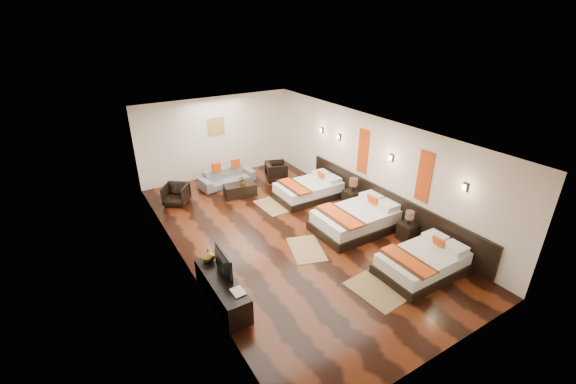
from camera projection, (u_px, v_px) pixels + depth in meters
floor at (288, 233)px, 10.06m from camera, size 5.50×9.50×0.01m
ceiling at (288, 130)px, 8.87m from camera, size 5.50×9.50×0.01m
back_wall at (217, 137)px, 13.13m from camera, size 5.50×0.01×2.80m
left_wall at (180, 212)px, 8.17m from camera, size 0.01×9.50×2.80m
right_wall at (370, 164)px, 10.76m from camera, size 0.01×9.50×2.80m
headboard_panel at (385, 205)px, 10.53m from camera, size 0.08×6.60×0.90m
bed_near at (423, 262)px, 8.42m from camera, size 1.99×1.25×0.76m
bed_mid at (357, 219)px, 10.12m from camera, size 2.29×1.44×0.87m
bed_far at (309, 190)px, 11.89m from camera, size 2.05×1.29×0.78m
nightstand_a at (408, 230)px, 9.64m from camera, size 0.41×0.41×0.81m
nightstand_b at (352, 197)px, 11.30m from camera, size 0.47×0.47×0.92m
jute_mat_near at (375, 291)px, 7.92m from camera, size 0.86×1.27×0.01m
jute_mat_mid at (306, 249)px, 9.34m from camera, size 1.08×1.37×0.01m
jute_mat_far at (273, 206)px, 11.47m from camera, size 0.79×1.22×0.01m
tv_console at (222, 290)px, 7.55m from camera, size 0.50×1.80×0.55m
tv at (219, 263)px, 7.48m from camera, size 0.15×0.88×0.50m
book at (233, 294)px, 7.00m from camera, size 0.23×0.31×0.03m
figurine at (208, 255)px, 7.90m from camera, size 0.30×0.30×0.30m
sofa at (227, 177)px, 12.81m from camera, size 1.97×0.97×0.55m
armchair_left at (176, 194)px, 11.46m from camera, size 0.97×0.98×0.64m
armchair_right at (276, 171)px, 13.14m from camera, size 0.91×0.90×0.66m
coffee_table at (240, 190)px, 12.03m from camera, size 1.06×0.64×0.40m
table_plant at (243, 180)px, 11.90m from camera, size 0.33×0.31×0.29m
orange_panel_a at (424, 177)px, 9.16m from camera, size 0.04×0.40×1.30m
orange_panel_b at (363, 151)px, 10.86m from camera, size 0.04×0.40×1.30m
sconce_near at (465, 187)px, 8.24m from camera, size 0.07×0.12×0.18m
sconce_mid at (391, 158)px, 9.93m from camera, size 0.07×0.12×0.18m
sconce_far at (339, 137)px, 11.63m from camera, size 0.07×0.12×0.18m
sconce_lounge at (322, 130)px, 12.33m from camera, size 0.07×0.12×0.18m
gold_artwork at (216, 126)px, 12.95m from camera, size 0.60×0.04×0.60m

